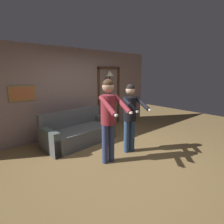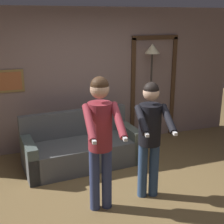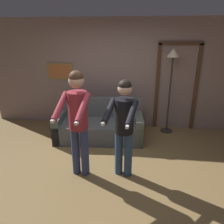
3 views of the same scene
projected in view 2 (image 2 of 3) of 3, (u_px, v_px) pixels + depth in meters
The scene contains 6 objects.
ground_plane at pixel (125, 203), 4.22m from camera, with size 12.00×12.00×0.00m, color olive.
back_wall_assembly at pixel (83, 79), 5.84m from camera, with size 6.40×0.10×2.60m.
couch at pixel (81, 149), 5.29m from camera, with size 1.96×1.00×0.87m.
torchiere_lamp at pixel (152, 65), 5.91m from camera, with size 0.28×0.28×1.94m.
person_standing_left at pixel (100, 132), 3.79m from camera, with size 0.47×0.70×1.75m.
person_standing_right at pixel (150, 131), 4.11m from camera, with size 0.51×0.70×1.63m.
Camera 2 is at (-1.39, -3.42, 2.40)m, focal length 50.00 mm.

